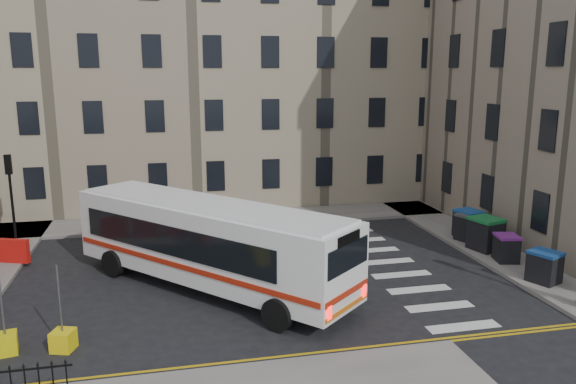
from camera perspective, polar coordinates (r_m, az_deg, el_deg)
name	(u,v)px	position (r m, az deg, el deg)	size (l,w,h in m)	color
ground	(297,272)	(22.93, 0.92, -8.13)	(120.00, 120.00, 0.00)	black
pavement_north	(149,224)	(30.55, -13.97, -3.15)	(36.00, 3.20, 0.15)	slate
pavement_east	(451,230)	(29.66, 16.24, -3.74)	(2.40, 26.00, 0.15)	slate
terrace_north	(127,60)	(36.47, -16.07, 12.74)	(38.30, 10.80, 17.20)	tan
traffic_light_nw	(10,184)	(28.73, -26.38, 0.69)	(0.28, 0.22, 4.10)	black
bus	(208,241)	(20.89, -8.09, -4.93)	(9.78, 10.59, 3.21)	white
wheelie_bin_a	(544,267)	(23.38, 24.60, -6.91)	(1.30, 1.37, 1.20)	black
wheelie_bin_b	(506,248)	(25.29, 21.30, -5.32)	(1.08, 1.18, 1.13)	black
wheelie_bin_c	(486,234)	(26.51, 19.43, -4.01)	(1.44, 1.57, 1.46)	black
wheelie_bin_d	(470,227)	(27.71, 17.98, -3.44)	(1.34, 1.42, 1.26)	black
wheelie_bin_e	(468,224)	(28.25, 17.84, -3.08)	(1.28, 1.39, 1.31)	black
bollard_yellow	(6,344)	(18.53, -26.72, -13.60)	(0.60, 0.60, 0.60)	#D5C40B
bollard_chevron	(63,340)	(18.07, -21.86, -13.81)	(0.60, 0.60, 0.60)	yellow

